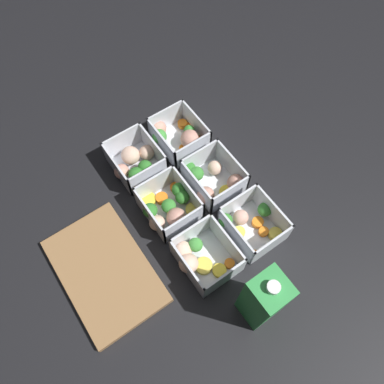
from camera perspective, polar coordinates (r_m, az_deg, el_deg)
ground_plane at (r=0.93m, az=0.00°, el=-0.74°), size 4.00×4.00×0.00m
container_near_left at (r=0.88m, az=8.98°, el=-4.70°), size 0.13×0.12×0.07m
container_near_center at (r=0.92m, az=3.31°, el=1.86°), size 0.14×0.13×0.07m
container_near_right at (r=0.99m, az=-2.13°, el=8.59°), size 0.14×0.12×0.07m
container_far_left at (r=0.84m, az=1.26°, el=-9.87°), size 0.14×0.12×0.07m
container_far_center at (r=0.89m, az=-3.45°, el=-2.35°), size 0.14×0.14×0.07m
container_far_right at (r=0.95m, az=-8.59°, el=4.56°), size 0.13×0.13×0.07m
juice_carton at (r=0.76m, az=10.81°, el=-15.78°), size 0.07×0.07×0.20m
cutting_board at (r=0.87m, az=-13.10°, el=-11.65°), size 0.28×0.18×0.02m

